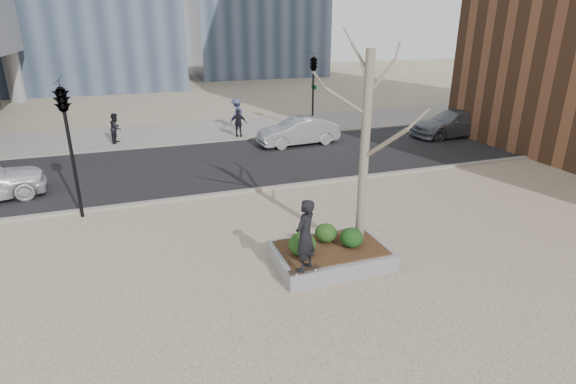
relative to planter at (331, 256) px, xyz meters
name	(u,v)px	position (x,y,z in m)	size (l,w,h in m)	color
ground	(296,270)	(-1.00, 0.00, -0.23)	(120.00, 120.00, 0.00)	#C0AB8D
street	(219,164)	(-1.00, 10.00, -0.21)	(60.00, 8.00, 0.02)	black
far_sidewalk	(196,131)	(-1.00, 17.00, -0.21)	(60.00, 6.00, 0.02)	gray
planter	(331,256)	(0.00, 0.00, 0.00)	(3.00, 2.00, 0.45)	gray
planter_mulch	(331,248)	(0.00, 0.00, 0.25)	(2.70, 1.70, 0.04)	#382314
sycamore_tree	(367,119)	(1.00, 0.30, 3.56)	(2.80, 2.80, 6.60)	gray
shrub_left	(302,244)	(-0.87, -0.13, 0.56)	(0.70, 0.70, 0.60)	black
shrub_middle	(326,233)	(0.00, 0.34, 0.52)	(0.60, 0.60, 0.51)	#153F14
shrub_right	(352,238)	(0.52, -0.15, 0.52)	(0.61, 0.61, 0.52)	#143611
skateboard	(305,270)	(-1.10, -0.88, 0.26)	(0.78, 0.20, 0.07)	black
skateboarder	(305,236)	(-1.10, -0.88, 1.19)	(0.65, 0.43, 1.78)	black
car_silver	(298,131)	(3.61, 11.98, 0.50)	(1.48, 4.25, 1.40)	#A9ACB2
car_third	(454,123)	(12.59, 10.87, 0.52)	(2.04, 5.02, 1.46)	slate
pedestrian_a	(116,128)	(-5.39, 15.58, 0.59)	(0.77, 0.60, 1.59)	black
pedestrian_b	(237,114)	(1.48, 16.80, 0.71)	(1.17, 0.67, 1.81)	#394068
pedestrian_c	(239,123)	(1.08, 14.71, 0.58)	(0.91, 0.38, 1.56)	black
traffic_light_near	(71,151)	(-6.50, 5.60, 2.02)	(0.60, 2.48, 4.50)	black
traffic_light_far	(313,93)	(5.50, 14.60, 2.02)	(0.60, 2.48, 4.50)	black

